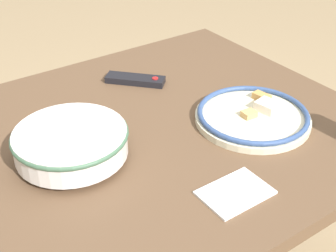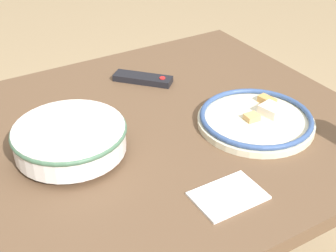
{
  "view_description": "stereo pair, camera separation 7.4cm",
  "coord_description": "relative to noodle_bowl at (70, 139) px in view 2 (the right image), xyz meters",
  "views": [
    {
      "loc": [
        -0.58,
        -0.88,
        1.45
      ],
      "look_at": [
        -0.01,
        -0.06,
        0.8
      ],
      "focal_mm": 50.0,
      "sensor_mm": 36.0,
      "label": 1
    },
    {
      "loc": [
        -0.51,
        -0.92,
        1.45
      ],
      "look_at": [
        -0.01,
        -0.06,
        0.8
      ],
      "focal_mm": 50.0,
      "sensor_mm": 36.0,
      "label": 2
    }
  ],
  "objects": [
    {
      "name": "dining_table",
      "position": [
        0.24,
        0.0,
        -0.14
      ],
      "size": [
        1.12,
        0.97,
        0.76
      ],
      "color": "brown",
      "rests_on": "ground_plane"
    },
    {
      "name": "noodle_bowl",
      "position": [
        0.0,
        0.0,
        0.0
      ],
      "size": [
        0.28,
        0.28,
        0.08
      ],
      "color": "silver",
      "rests_on": "dining_table"
    },
    {
      "name": "food_plate",
      "position": [
        0.48,
        -0.13,
        -0.03
      ],
      "size": [
        0.31,
        0.31,
        0.04
      ],
      "color": "beige",
      "rests_on": "dining_table"
    },
    {
      "name": "tv_remote",
      "position": [
        0.33,
        0.25,
        -0.04
      ],
      "size": [
        0.16,
        0.17,
        0.02
      ],
      "rotation": [
        0.0,
        0.0,
        3.89
      ],
      "color": "black",
      "rests_on": "dining_table"
    },
    {
      "name": "folded_napkin",
      "position": [
        0.23,
        -0.32,
        -0.04
      ],
      "size": [
        0.15,
        0.11,
        0.01
      ],
      "color": "white",
      "rests_on": "dining_table"
    }
  ]
}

